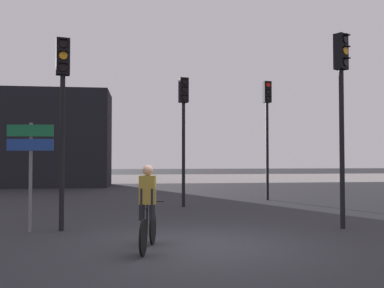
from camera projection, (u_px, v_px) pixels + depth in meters
name	position (u px, v px, depth m)	size (l,w,h in m)	color
ground_plane	(197.00, 245.00, 8.57)	(120.00, 120.00, 0.00)	#28282D
water_strip	(153.00, 178.00, 37.12)	(80.00, 16.00, 0.01)	#9E937F
traffic_light_far_right	(267.00, 118.00, 17.94)	(0.35, 0.37, 4.98)	black
traffic_light_center	(184.00, 117.00, 15.43)	(0.37, 0.39, 4.66)	black
traffic_light_near_right	(342.00, 94.00, 10.71)	(0.40, 0.42, 4.87)	black
traffic_light_near_left	(63.00, 97.00, 10.38)	(0.37, 0.38, 4.67)	black
direction_sign_post	(30.00, 156.00, 10.20)	(1.10, 0.16, 2.60)	slate
cyclist	(148.00, 207.00, 8.11)	(0.50, 1.69, 1.62)	black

